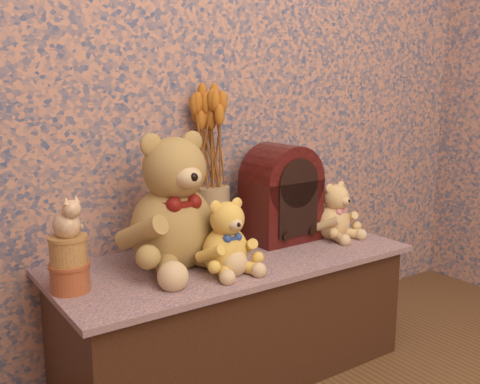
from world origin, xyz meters
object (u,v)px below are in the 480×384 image
(teddy_small, at_px, (333,208))
(biscuit_tin_lower, at_px, (70,278))
(cat_figurine, at_px, (66,215))
(cathedral_radio, at_px, (281,192))
(teddy_medium, at_px, (225,232))
(teddy_large, at_px, (172,195))
(ceramic_vase, at_px, (213,215))

(teddy_small, distance_m, biscuit_tin_lower, 1.03)
(biscuit_tin_lower, height_order, cat_figurine, cat_figurine)
(teddy_small, relative_size, cathedral_radio, 0.63)
(teddy_small, bearing_deg, teddy_medium, 179.51)
(teddy_small, distance_m, cathedral_radio, 0.22)
(teddy_medium, bearing_deg, cat_figurine, 168.18)
(teddy_large, xyz_separation_m, teddy_small, (0.67, -0.07, -0.12))
(teddy_large, xyz_separation_m, cat_figurine, (-0.36, -0.04, -0.01))
(cat_figurine, bearing_deg, ceramic_vase, 0.46)
(cathedral_radio, bearing_deg, teddy_large, -177.65)
(biscuit_tin_lower, bearing_deg, cat_figurine, 0.00)
(teddy_large, distance_m, teddy_small, 0.68)
(teddy_small, xyz_separation_m, ceramic_vase, (-0.43, 0.20, -0.01))
(cathedral_radio, bearing_deg, teddy_medium, -155.15)
(cathedral_radio, bearing_deg, ceramic_vase, 154.66)
(cathedral_radio, height_order, ceramic_vase, cathedral_radio)
(teddy_medium, bearing_deg, teddy_large, 127.06)
(teddy_medium, bearing_deg, teddy_small, 9.90)
(teddy_large, height_order, ceramic_vase, teddy_large)
(teddy_small, relative_size, biscuit_tin_lower, 2.08)
(biscuit_tin_lower, bearing_deg, cathedral_radio, 4.76)
(cat_figurine, bearing_deg, biscuit_tin_lower, 0.00)
(ceramic_vase, bearing_deg, teddy_large, -150.30)
(biscuit_tin_lower, bearing_deg, teddy_small, -1.22)
(cathedral_radio, distance_m, cat_figurine, 0.85)
(teddy_large, height_order, cathedral_radio, teddy_large)
(teddy_medium, xyz_separation_m, cathedral_radio, (0.37, 0.18, 0.06))
(teddy_small, height_order, cathedral_radio, cathedral_radio)
(teddy_large, height_order, teddy_medium, teddy_large)
(teddy_large, distance_m, teddy_medium, 0.22)
(cat_figurine, bearing_deg, teddy_large, -9.37)
(biscuit_tin_lower, bearing_deg, ceramic_vase, 16.67)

